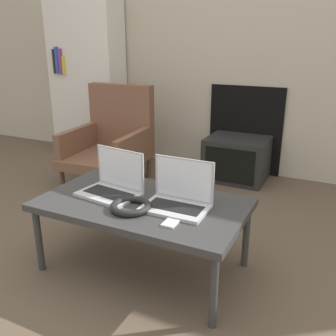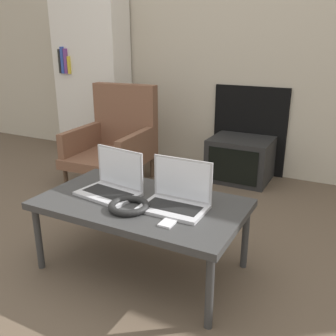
# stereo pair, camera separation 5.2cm
# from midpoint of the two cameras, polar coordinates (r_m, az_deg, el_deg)

# --- Properties ---
(ground_plane) EXTENTS (14.00, 14.00, 0.00)m
(ground_plane) POSITION_cam_midpoint_polar(r_m,az_deg,el_deg) (1.94, -8.46, -18.50)
(ground_plane) COLOR brown
(wall_back) EXTENTS (7.00, 0.08, 2.60)m
(wall_back) POSITION_cam_midpoint_polar(r_m,az_deg,el_deg) (3.44, 11.51, 20.57)
(wall_back) COLOR #B7AD99
(wall_back) RESTS_ON ground_plane
(table) EXTENTS (1.05, 0.60, 0.39)m
(table) POSITION_cam_midpoint_polar(r_m,az_deg,el_deg) (1.93, -4.71, -5.96)
(table) COLOR #333333
(table) RESTS_ON ground_plane
(laptop_left) EXTENTS (0.34, 0.25, 0.23)m
(laptop_left) POSITION_cam_midpoint_polar(r_m,az_deg,el_deg) (2.01, -9.08, -2.43)
(laptop_left) COLOR #B2B2B7
(laptop_left) RESTS_ON table
(laptop_right) EXTENTS (0.32, 0.21, 0.23)m
(laptop_right) POSITION_cam_midpoint_polar(r_m,az_deg,el_deg) (1.83, 0.82, -4.38)
(laptop_right) COLOR #B2B2B7
(laptop_right) RESTS_ON table
(headphones) EXTENTS (0.20, 0.20, 0.03)m
(headphones) POSITION_cam_midpoint_polar(r_m,az_deg,el_deg) (1.83, -6.56, -5.82)
(headphones) COLOR black
(headphones) RESTS_ON table
(phone) EXTENTS (0.06, 0.12, 0.01)m
(phone) POSITION_cam_midpoint_polar(r_m,az_deg,el_deg) (1.70, -0.19, -8.12)
(phone) COLOR silver
(phone) RESTS_ON table
(tv) EXTENTS (0.51, 0.44, 0.37)m
(tv) POSITION_cam_midpoint_polar(r_m,az_deg,el_deg) (3.32, 9.98, 1.41)
(tv) COLOR black
(tv) RESTS_ON ground_plane
(armchair) EXTENTS (0.64, 0.72, 0.81)m
(armchair) POSITION_cam_midpoint_polar(r_m,az_deg,el_deg) (3.26, -8.87, 4.59)
(armchair) COLOR brown
(armchair) RESTS_ON ground_plane
(bookshelf) EXTENTS (0.75, 0.32, 1.54)m
(bookshelf) POSITION_cam_midpoint_polar(r_m,az_deg,el_deg) (4.00, -12.52, 12.82)
(bookshelf) COLOR silver
(bookshelf) RESTS_ON ground_plane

